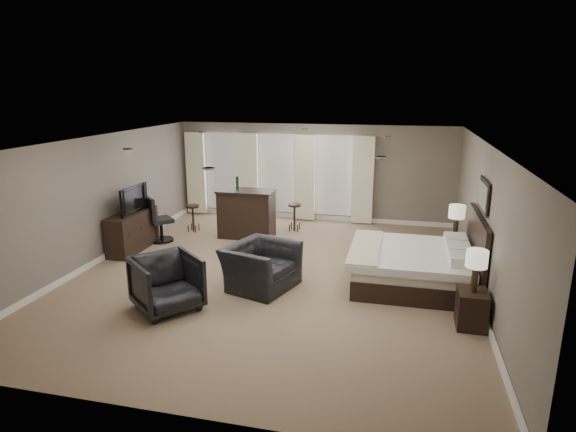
% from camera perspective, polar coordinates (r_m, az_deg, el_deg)
% --- Properties ---
extents(room, '(7.60, 8.60, 2.64)m').
position_cam_1_polar(room, '(9.04, -1.82, 0.66)').
color(room, '#816B52').
rests_on(room, ground).
extents(window_bay, '(5.25, 0.20, 2.30)m').
position_cam_1_polar(window_bay, '(13.20, -1.37, 4.81)').
color(window_bay, silver).
rests_on(window_bay, room).
extents(bed, '(2.18, 2.08, 1.39)m').
position_cam_1_polar(bed, '(9.05, 14.45, -3.81)').
color(bed, silver).
rests_on(bed, ground).
extents(nightstand_near, '(0.43, 0.53, 0.57)m').
position_cam_1_polar(nightstand_near, '(7.93, 20.92, -10.26)').
color(nightstand_near, black).
rests_on(nightstand_near, ground).
extents(nightstand_far, '(0.41, 0.50, 0.54)m').
position_cam_1_polar(nightstand_far, '(10.62, 19.02, -3.76)').
color(nightstand_far, black).
rests_on(nightstand_far, ground).
extents(lamp_near, '(0.32, 0.32, 0.65)m').
position_cam_1_polar(lamp_near, '(7.70, 21.34, -6.12)').
color(lamp_near, beige).
rests_on(lamp_near, nightstand_near).
extents(lamp_far, '(0.33, 0.33, 0.68)m').
position_cam_1_polar(lamp_far, '(10.45, 19.30, -0.60)').
color(lamp_far, beige).
rests_on(lamp_far, nightstand_far).
extents(wall_art, '(0.04, 0.96, 0.56)m').
position_cam_1_polar(wall_art, '(8.89, 22.13, 2.27)').
color(wall_art, slate).
rests_on(wall_art, room).
extents(dresser, '(0.48, 1.49, 0.87)m').
position_cam_1_polar(dresser, '(11.28, -17.94, -1.73)').
color(dresser, black).
rests_on(dresser, ground).
extents(tv, '(0.60, 1.04, 0.14)m').
position_cam_1_polar(tv, '(11.15, -18.15, 0.74)').
color(tv, black).
rests_on(tv, dresser).
extents(armchair_near, '(1.15, 1.43, 1.08)m').
position_cam_1_polar(armchair_near, '(8.74, -3.25, -5.09)').
color(armchair_near, black).
rests_on(armchair_near, ground).
extents(armchair_far, '(1.32, 1.33, 1.00)m').
position_cam_1_polar(armchair_far, '(8.13, -14.18, -7.45)').
color(armchair_far, black).
rests_on(armchair_far, ground).
extents(bar_counter, '(1.35, 0.70, 1.18)m').
position_cam_1_polar(bar_counter, '(11.66, -4.93, 0.29)').
color(bar_counter, black).
rests_on(bar_counter, ground).
extents(bar_stool_left, '(0.34, 0.34, 0.68)m').
position_cam_1_polar(bar_stool_left, '(12.36, -11.18, -0.27)').
color(bar_stool_left, black).
rests_on(bar_stool_left, ground).
extents(bar_stool_right, '(0.36, 0.36, 0.70)m').
position_cam_1_polar(bar_stool_right, '(12.20, 0.77, -0.15)').
color(bar_stool_right, black).
rests_on(bar_stool_right, ground).
extents(desk_chair, '(0.78, 0.78, 1.09)m').
position_cam_1_polar(desk_chair, '(11.69, -14.87, -0.35)').
color(desk_chair, black).
rests_on(desk_chair, ground).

